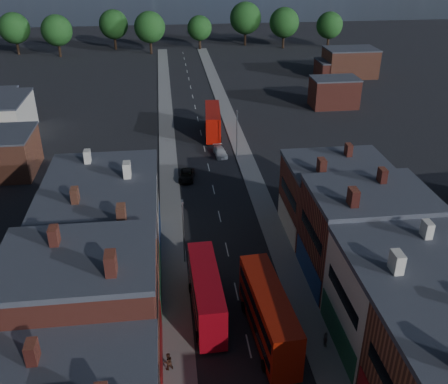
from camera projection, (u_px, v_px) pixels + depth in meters
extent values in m
cube|color=gray|center=(170.00, 186.00, 75.47)|extent=(3.00, 200.00, 0.12)
cube|color=gray|center=(254.00, 181.00, 76.85)|extent=(3.00, 200.00, 0.12)
cylinder|color=slate|center=(184.00, 233.00, 56.18)|extent=(0.16, 0.16, 8.00)
cube|color=slate|center=(182.00, 202.00, 54.33)|extent=(0.25, 0.70, 0.25)
cylinder|color=slate|center=(237.00, 134.00, 83.70)|extent=(0.16, 0.16, 8.00)
cube|color=slate|center=(237.00, 111.00, 81.85)|extent=(0.25, 0.70, 0.25)
cube|color=#B20A17|center=(206.00, 293.00, 48.97)|extent=(2.91, 11.45, 4.55)
cube|color=black|center=(206.00, 300.00, 49.38)|extent=(2.95, 10.54, 0.93)
cube|color=black|center=(206.00, 284.00, 48.47)|extent=(2.95, 10.54, 0.93)
cylinder|color=black|center=(197.00, 337.00, 46.59)|extent=(0.34, 1.04, 1.03)
cylinder|color=black|center=(225.00, 334.00, 46.93)|extent=(0.34, 1.04, 1.03)
cylinder|color=black|center=(190.00, 288.00, 52.97)|extent=(0.34, 1.04, 1.03)
cylinder|color=black|center=(215.00, 286.00, 53.32)|extent=(0.34, 1.04, 1.03)
cube|color=#A91B09|center=(269.00, 314.00, 46.01)|extent=(3.64, 12.41, 4.90)
cube|color=black|center=(268.00, 321.00, 46.45)|extent=(3.63, 11.44, 1.00)
cube|color=black|center=(269.00, 304.00, 45.47)|extent=(3.63, 11.44, 1.00)
cylinder|color=black|center=(264.00, 366.00, 43.42)|extent=(0.41, 1.13, 1.11)
cylinder|color=black|center=(295.00, 361.00, 43.89)|extent=(0.41, 1.13, 1.11)
cylinder|color=black|center=(244.00, 307.00, 50.24)|extent=(0.41, 1.13, 1.11)
cylinder|color=black|center=(271.00, 304.00, 50.71)|extent=(0.41, 1.13, 1.11)
cube|color=#A81007|center=(213.00, 121.00, 93.28)|extent=(3.57, 11.88, 4.68)
cube|color=black|center=(213.00, 126.00, 93.69)|extent=(3.56, 10.95, 0.96)
cube|color=black|center=(213.00, 116.00, 92.76)|extent=(3.56, 10.95, 0.96)
cylinder|color=black|center=(206.00, 140.00, 90.92)|extent=(0.40, 1.09, 1.06)
cylinder|color=black|center=(221.00, 139.00, 91.01)|extent=(0.40, 1.09, 1.06)
cylinder|color=black|center=(206.00, 126.00, 97.55)|extent=(0.40, 1.09, 1.06)
cylinder|color=black|center=(219.00, 125.00, 97.65)|extent=(0.40, 1.09, 1.06)
imported|color=black|center=(187.00, 175.00, 77.19)|extent=(2.85, 5.11, 1.35)
imported|color=silver|center=(220.00, 152.00, 85.48)|extent=(2.37, 4.89, 1.37)
imported|color=#42261A|center=(168.00, 361.00, 43.30)|extent=(0.95, 0.71, 1.73)
imported|color=#615953|center=(326.00, 339.00, 45.73)|extent=(0.50, 0.98, 1.63)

